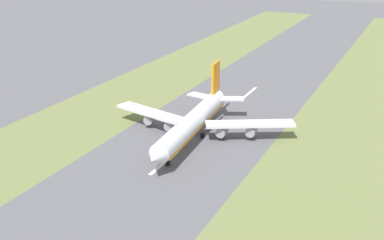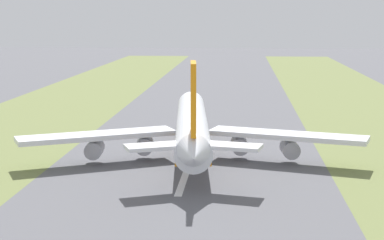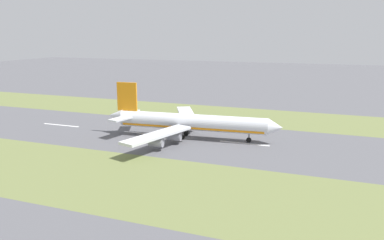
% 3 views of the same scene
% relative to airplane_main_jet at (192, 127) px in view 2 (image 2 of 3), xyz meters
% --- Properties ---
extents(ground_plane, '(800.00, 800.00, 0.00)m').
position_rel_airplane_main_jet_xyz_m(ground_plane, '(-0.11, 0.63, -6.02)').
color(ground_plane, '#56565B').
extents(centreline_dash_mid, '(1.20, 18.00, 0.01)m').
position_rel_airplane_main_jet_xyz_m(centreline_dash_mid, '(-0.11, -18.10, -6.01)').
color(centreline_dash_mid, silver).
rests_on(centreline_dash_mid, ground).
extents(centreline_dash_far, '(1.20, 18.00, 0.01)m').
position_rel_airplane_main_jet_xyz_m(centreline_dash_far, '(-0.11, 21.90, -6.01)').
color(centreline_dash_far, silver).
rests_on(centreline_dash_far, ground).
extents(airplane_main_jet, '(63.91, 67.22, 20.20)m').
position_rel_airplane_main_jet_xyz_m(airplane_main_jet, '(0.00, 0.00, 0.00)').
color(airplane_main_jet, silver).
rests_on(airplane_main_jet, ground).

